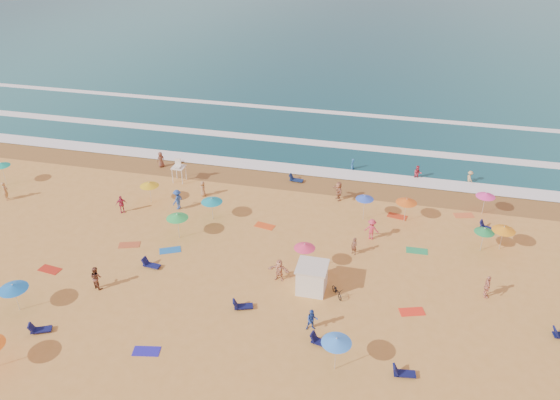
# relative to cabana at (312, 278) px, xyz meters

# --- Properties ---
(ground) EXTENTS (220.00, 220.00, 0.00)m
(ground) POSITION_rel_cabana_xyz_m (-6.13, 3.62, -1.00)
(ground) COLOR gold
(ground) RESTS_ON ground
(ocean) EXTENTS (220.00, 140.00, 0.18)m
(ocean) POSITION_rel_cabana_xyz_m (-6.13, 87.62, -1.00)
(ocean) COLOR #0C4756
(ocean) RESTS_ON ground
(wet_sand) EXTENTS (220.00, 220.00, 0.00)m
(wet_sand) POSITION_rel_cabana_xyz_m (-6.13, 16.12, -0.99)
(wet_sand) COLOR olive
(wet_sand) RESTS_ON ground
(surf_foam) EXTENTS (200.00, 18.70, 0.05)m
(surf_foam) POSITION_rel_cabana_xyz_m (-6.13, 24.94, -0.90)
(surf_foam) COLOR white
(surf_foam) RESTS_ON ground
(cabana) EXTENTS (2.00, 2.00, 2.00)m
(cabana) POSITION_rel_cabana_xyz_m (0.00, 0.00, 0.00)
(cabana) COLOR white
(cabana) RESTS_ON ground
(cabana_roof) EXTENTS (2.20, 2.20, 0.12)m
(cabana_roof) POSITION_rel_cabana_xyz_m (0.00, 0.00, 1.06)
(cabana_roof) COLOR silver
(cabana_roof) RESTS_ON cabana
(bicycle) EXTENTS (1.27, 1.55, 0.79)m
(bicycle) POSITION_rel_cabana_xyz_m (1.90, -0.30, -0.60)
(bicycle) COLOR black
(bicycle) RESTS_ON ground
(lifeguard_stand) EXTENTS (1.20, 1.20, 2.10)m
(lifeguard_stand) POSITION_rel_cabana_xyz_m (-15.79, 13.53, 0.05)
(lifeguard_stand) COLOR white
(lifeguard_stand) RESTS_ON ground
(beach_umbrellas) EXTENTS (55.34, 29.03, 0.78)m
(beach_umbrellas) POSITION_rel_cabana_xyz_m (-2.79, 1.94, 1.08)
(beach_umbrellas) COLOR #1A93DF
(beach_umbrellas) RESTS_ON ground
(loungers) EXTENTS (34.72, 25.36, 0.34)m
(loungers) POSITION_rel_cabana_xyz_m (0.11, 0.33, -0.83)
(loungers) COLOR #0F124C
(loungers) RESTS_ON ground
(towels) EXTENTS (34.26, 23.32, 0.03)m
(towels) POSITION_rel_cabana_xyz_m (-5.15, 2.30, -0.98)
(towels) COLOR red
(towels) RESTS_ON ground
(beachgoers) EXTENTS (44.33, 24.85, 2.15)m
(beachgoers) POSITION_rel_cabana_xyz_m (-5.69, 7.47, -0.16)
(beachgoers) COLOR #BA2E59
(beachgoers) RESTS_ON ground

